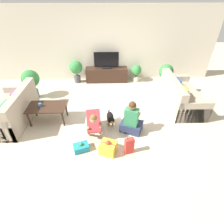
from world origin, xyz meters
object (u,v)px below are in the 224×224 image
(sofa_left, at_px, (12,111))
(sofa_right, at_px, (181,97))
(person_sitting, at_px, (131,121))
(coffee_table, at_px, (47,108))
(gift_bag_a, at_px, (129,146))
(potted_plant_back_right, at_px, (136,71))
(gift_box_a, at_px, (81,147))
(potted_plant_corner_right, at_px, (166,72))
(tv_console, at_px, (107,75))
(potted_plant_corner_left, at_px, (31,80))
(person_kneeling, at_px, (94,122))
(mug, at_px, (40,105))
(tv, at_px, (106,61))
(gift_box_b, at_px, (108,148))
(dog, at_px, (110,118))
(potted_plant_back_left, at_px, (76,69))

(sofa_left, distance_m, sofa_right, 4.82)
(person_sitting, bearing_deg, coffee_table, 11.02)
(sofa_right, bearing_deg, sofa_left, 97.11)
(sofa_left, xyz_separation_m, gift_bag_a, (3.02, -1.25, -0.11))
(gift_bag_a, bearing_deg, potted_plant_back_right, 79.58)
(potted_plant_back_right, distance_m, gift_box_a, 3.93)
(coffee_table, height_order, potted_plant_corner_right, potted_plant_corner_right)
(gift_box_a, distance_m, gift_bag_a, 1.08)
(tv_console, relative_size, potted_plant_corner_left, 1.65)
(potted_plant_corner_right, distance_m, person_kneeling, 3.43)
(potted_plant_corner_right, bearing_deg, sofa_right, -83.14)
(mug, bearing_deg, gift_bag_a, -28.80)
(potted_plant_corner_right, relative_size, gift_box_a, 2.20)
(tv_console, bearing_deg, sofa_left, -136.60)
(coffee_table, height_order, tv, tv)
(person_sitting, xyz_separation_m, gift_box_b, (-0.59, -0.70, -0.19))
(potted_plant_back_right, xyz_separation_m, person_kneeling, (-1.46, -2.94, -0.07))
(potted_plant_corner_left, distance_m, dog, 2.93)
(mug, bearing_deg, dog, -7.62)
(tv_console, distance_m, mug, 3.02)
(mug, bearing_deg, potted_plant_corner_right, 25.97)
(potted_plant_corner_right, relative_size, person_sitting, 0.96)
(potted_plant_corner_left, relative_size, mug, 7.92)
(sofa_left, bearing_deg, person_kneeling, 75.31)
(potted_plant_back_left, distance_m, person_sitting, 3.38)
(person_sitting, bearing_deg, gift_box_b, 73.27)
(potted_plant_back_right, distance_m, potted_plant_corner_right, 1.11)
(sofa_right, bearing_deg, tv_console, 50.99)
(person_sitting, height_order, dog, person_sitting)
(potted_plant_back_left, height_order, person_kneeling, potted_plant_back_left)
(sofa_left, relative_size, potted_plant_back_left, 2.12)
(sofa_left, height_order, tv, tv)
(gift_box_a, bearing_deg, tv, 80.41)
(coffee_table, relative_size, gift_box_b, 2.34)
(sofa_left, relative_size, tv, 1.95)
(potted_plant_corner_left, height_order, person_sitting, potted_plant_corner_left)
(gift_box_a, xyz_separation_m, gift_box_b, (0.61, -0.08, 0.06))
(potted_plant_corner_left, height_order, potted_plant_back_right, potted_plant_corner_left)
(potted_plant_corner_left, height_order, gift_box_a, potted_plant_corner_left)
(mug, bearing_deg, tv, 54.48)
(potted_plant_corner_right, distance_m, gift_bag_a, 3.50)
(tv_console, distance_m, gift_box_a, 3.61)
(person_kneeling, height_order, gift_bag_a, person_kneeling)
(dog, height_order, mug, mug)
(sofa_left, relative_size, gift_box_b, 4.14)
(person_kneeling, xyz_separation_m, gift_box_a, (-0.27, -0.57, -0.26))
(potted_plant_back_right, bearing_deg, person_sitting, -100.46)
(tv_console, distance_m, person_kneeling, 3.01)
(person_kneeling, height_order, gift_box_a, person_kneeling)
(potted_plant_corner_left, distance_m, person_sitting, 3.49)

